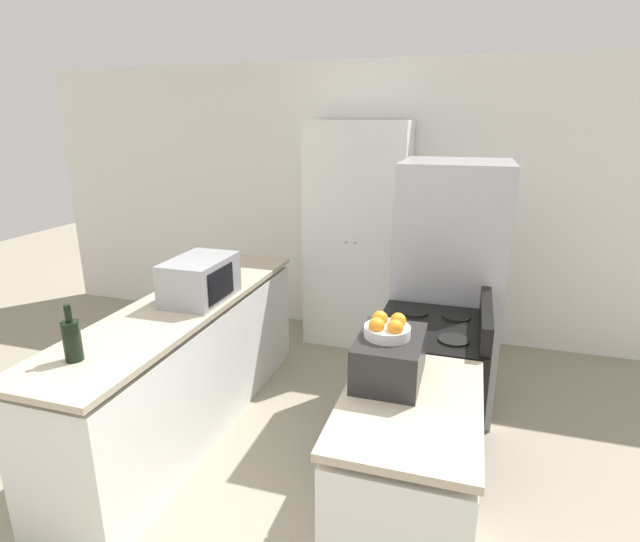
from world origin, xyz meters
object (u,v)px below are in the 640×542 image
Objects in this scene: microwave at (200,279)px; wine_bottle at (72,340)px; refrigerator at (448,287)px; fruit_bowl at (387,328)px; toaster_oven at (389,357)px; pantry_cabinet at (357,236)px; stove at (428,393)px.

microwave is 1.77× the size of wine_bottle.
refrigerator reaches higher than fruit_bowl.
microwave is 1.54m from toaster_oven.
refrigerator is at bearing 45.61° from wine_bottle.
pantry_cabinet is at bearing 67.66° from microwave.
wine_bottle is at bearing -169.66° from fruit_bowl.
stove is 2.02m from wine_bottle.
refrigerator is 8.53× the size of fruit_bowl.
fruit_bowl reaches higher than wine_bottle.
microwave is at bearing -112.34° from pantry_cabinet.
wine_bottle is 1.40× the size of fruit_bowl.
microwave is 2.47× the size of fruit_bowl.
refrigerator is 1.76m from microwave.
stove is at bearing 77.05° from fruit_bowl.
toaster_oven is at bearing -73.53° from pantry_cabinet.
microwave is at bearing 153.04° from fruit_bowl.
pantry_cabinet is at bearing 106.12° from fruit_bowl.
refrigerator is 3.45× the size of microwave.
refrigerator is at bearing -44.47° from pantry_cabinet.
pantry_cabinet is 1.25m from refrigerator.
pantry_cabinet reaches higher than wine_bottle.
wine_bottle is 0.70× the size of toaster_oven.
microwave is at bearing 153.43° from toaster_oven.
fruit_bowl is at bearing 10.34° from wine_bottle.
microwave is (-1.52, 0.00, 0.59)m from stove.
fruit_bowl is (1.36, -0.69, 0.11)m from microwave.
wine_bottle reaches higher than stove.
refrigerator is 4.24× the size of toaster_oven.
pantry_cabinet is at bearing 106.47° from toaster_oven.
fruit_bowl is (-0.01, -0.00, 0.15)m from toaster_oven.
wine_bottle is (-0.84, -2.63, -0.01)m from pantry_cabinet.
stove is 3.62× the size of wine_bottle.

